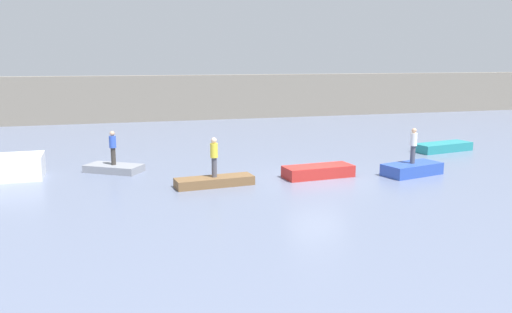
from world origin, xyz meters
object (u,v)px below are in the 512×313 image
at_px(rowboat_grey, 114,168).
at_px(person_blue_shirt, 113,146).
at_px(rowboat_teal, 443,147).
at_px(rowboat_red, 318,171).
at_px(rowboat_brown, 214,181).
at_px(person_white_shirt, 413,144).
at_px(person_yellow_shirt, 214,155).
at_px(rowboat_blue, 412,169).

relative_size(rowboat_grey, person_blue_shirt, 1.63).
height_order(rowboat_teal, person_blue_shirt, person_blue_shirt).
height_order(rowboat_red, rowboat_teal, rowboat_red).
bearing_deg(rowboat_grey, rowboat_red, 10.93).
height_order(rowboat_brown, person_white_shirt, person_white_shirt).
distance_m(rowboat_brown, rowboat_teal, 15.17).
height_order(person_white_shirt, person_blue_shirt, person_white_shirt).
relative_size(rowboat_teal, person_white_shirt, 2.17).
bearing_deg(person_yellow_shirt, rowboat_blue, -3.12).
bearing_deg(rowboat_red, person_white_shirt, -14.95).
relative_size(rowboat_teal, person_yellow_shirt, 2.11).
relative_size(rowboat_brown, person_yellow_shirt, 1.97).
xyz_separation_m(rowboat_brown, rowboat_red, (4.88, 0.30, 0.07)).
bearing_deg(person_white_shirt, rowboat_teal, 43.41).
bearing_deg(rowboat_brown, person_yellow_shirt, 0.00).
xyz_separation_m(rowboat_teal, person_blue_shirt, (-18.53, -0.44, 1.00)).
xyz_separation_m(rowboat_red, person_yellow_shirt, (-4.88, -0.30, 1.06)).
height_order(person_yellow_shirt, person_blue_shirt, person_yellow_shirt).
height_order(rowboat_grey, rowboat_red, rowboat_red).
relative_size(rowboat_brown, person_white_shirt, 2.03).
bearing_deg(rowboat_brown, person_blue_shirt, 129.85).
bearing_deg(person_yellow_shirt, rowboat_red, 3.50).
bearing_deg(rowboat_blue, rowboat_grey, 147.69).
xyz_separation_m(rowboat_blue, person_white_shirt, (0.00, -0.00, 1.19)).
xyz_separation_m(rowboat_grey, rowboat_blue, (13.27, -4.54, 0.10)).
xyz_separation_m(rowboat_blue, person_blue_shirt, (-13.27, 4.54, 0.98)).
relative_size(rowboat_brown, rowboat_blue, 1.19).
bearing_deg(rowboat_red, rowboat_blue, -14.95).
height_order(rowboat_red, rowboat_blue, rowboat_blue).
height_order(rowboat_teal, person_yellow_shirt, person_yellow_shirt).
distance_m(rowboat_grey, rowboat_teal, 18.54).
bearing_deg(person_blue_shirt, person_white_shirt, -18.89).
distance_m(rowboat_brown, rowboat_red, 4.89).
xyz_separation_m(rowboat_blue, rowboat_teal, (5.26, 4.98, -0.03)).
distance_m(rowboat_grey, person_blue_shirt, 1.07).
relative_size(rowboat_red, person_yellow_shirt, 1.89).
height_order(rowboat_blue, person_blue_shirt, person_blue_shirt).
distance_m(rowboat_grey, rowboat_blue, 14.02).
bearing_deg(rowboat_brown, rowboat_grey, 129.85).
bearing_deg(rowboat_red, rowboat_grey, 152.72).
distance_m(rowboat_red, rowboat_teal, 10.49).
xyz_separation_m(rowboat_brown, person_blue_shirt, (-4.04, 4.04, 1.06)).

